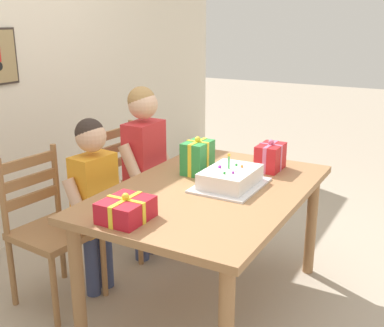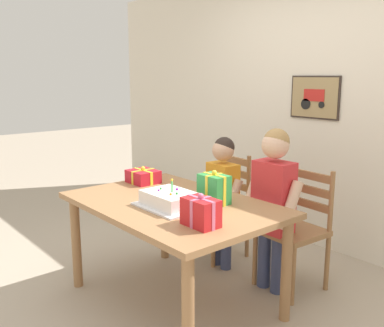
% 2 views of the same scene
% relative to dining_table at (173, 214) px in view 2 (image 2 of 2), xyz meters
% --- Properties ---
extents(ground_plane, '(20.00, 20.00, 0.00)m').
position_rel_dining_table_xyz_m(ground_plane, '(0.00, 0.00, -0.66)').
color(ground_plane, tan).
extents(back_wall, '(6.40, 0.11, 2.60)m').
position_rel_dining_table_xyz_m(back_wall, '(-0.00, 1.74, 0.65)').
color(back_wall, silver).
rests_on(back_wall, ground).
extents(dining_table, '(1.49, 0.99, 0.75)m').
position_rel_dining_table_xyz_m(dining_table, '(0.00, 0.00, 0.00)').
color(dining_table, '#9E7047').
rests_on(dining_table, ground).
extents(birthday_cake, '(0.44, 0.34, 0.19)m').
position_rel_dining_table_xyz_m(birthday_cake, '(0.08, -0.08, 0.14)').
color(birthday_cake, silver).
rests_on(birthday_cake, dining_table).
extents(gift_box_red_large, '(0.24, 0.21, 0.14)m').
position_rel_dining_table_xyz_m(gift_box_red_large, '(-0.58, 0.15, 0.14)').
color(gift_box_red_large, red).
rests_on(gift_box_red_large, dining_table).
extents(gift_box_beside_cake, '(0.22, 0.15, 0.20)m').
position_rel_dining_table_xyz_m(gift_box_beside_cake, '(0.49, -0.17, 0.17)').
color(gift_box_beside_cake, red).
rests_on(gift_box_beside_cake, dining_table).
extents(gift_box_corner_small, '(0.21, 0.14, 0.23)m').
position_rel_dining_table_xyz_m(gift_box_corner_small, '(0.21, 0.19, 0.19)').
color(gift_box_corner_small, '#2D8E42').
rests_on(gift_box_corner_small, dining_table).
extents(chair_left, '(0.46, 0.46, 0.92)m').
position_rel_dining_table_xyz_m(chair_left, '(-0.40, 0.86, -0.19)').
color(chair_left, '#996B42').
rests_on(chair_left, ground).
extents(chair_right, '(0.45, 0.45, 0.92)m').
position_rel_dining_table_xyz_m(chair_right, '(0.41, 0.86, -0.19)').
color(chair_right, '#996B42').
rests_on(chair_right, ground).
extents(child_older, '(0.44, 0.25, 1.23)m').
position_rel_dining_table_xyz_m(child_older, '(0.33, 0.67, 0.09)').
color(child_older, '#38426B').
rests_on(child_older, ground).
extents(child_younger, '(0.42, 0.25, 1.11)m').
position_rel_dining_table_xyz_m(child_younger, '(-0.20, 0.67, 0.02)').
color(child_younger, '#38426B').
rests_on(child_younger, ground).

